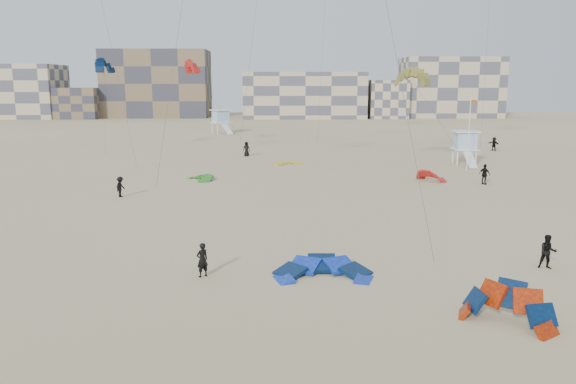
{
  "coord_description": "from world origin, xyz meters",
  "views": [
    {
      "loc": [
        2.84,
        -22.74,
        9.11
      ],
      "look_at": [
        3.38,
        6.0,
        3.54
      ],
      "focal_mm": 35.0,
      "sensor_mm": 36.0,
      "label": 1
    }
  ],
  "objects_px": {
    "kite_ground_orange": "(505,324)",
    "kitesurfer_main": "(202,260)",
    "kite_ground_blue": "(323,277)",
    "lifeguard_tower_near": "(465,148)"
  },
  "relations": [
    {
      "from": "kite_ground_orange",
      "to": "kitesurfer_main",
      "type": "height_order",
      "value": "kite_ground_orange"
    },
    {
      "from": "lifeguard_tower_near",
      "to": "kitesurfer_main",
      "type": "bearing_deg",
      "value": -120.12
    },
    {
      "from": "kite_ground_orange",
      "to": "kitesurfer_main",
      "type": "distance_m",
      "value": 13.61
    },
    {
      "from": "kite_ground_orange",
      "to": "lifeguard_tower_near",
      "type": "height_order",
      "value": "lifeguard_tower_near"
    },
    {
      "from": "kite_ground_blue",
      "to": "kite_ground_orange",
      "type": "height_order",
      "value": "kite_ground_orange"
    },
    {
      "from": "kite_ground_orange",
      "to": "lifeguard_tower_near",
      "type": "bearing_deg",
      "value": 111.86
    },
    {
      "from": "lifeguard_tower_near",
      "to": "kite_ground_blue",
      "type": "bearing_deg",
      "value": -113.5
    },
    {
      "from": "kite_ground_orange",
      "to": "kite_ground_blue",
      "type": "bearing_deg",
      "value": 178.48
    },
    {
      "from": "kite_ground_blue",
      "to": "kite_ground_orange",
      "type": "bearing_deg",
      "value": -38.68
    },
    {
      "from": "kite_ground_orange",
      "to": "lifeguard_tower_near",
      "type": "relative_size",
      "value": 0.69
    }
  ]
}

